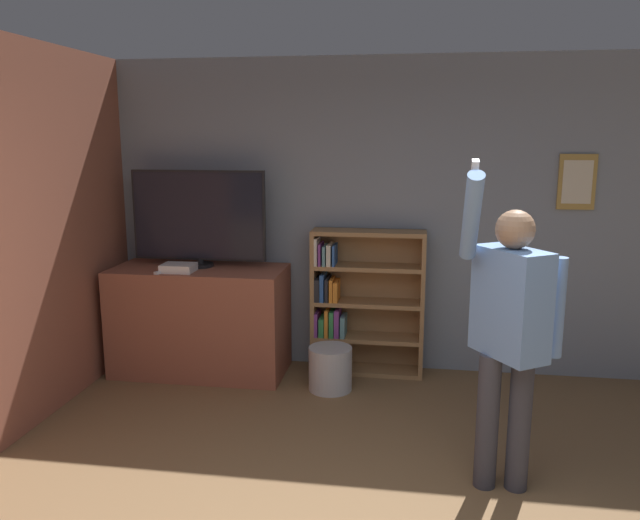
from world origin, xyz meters
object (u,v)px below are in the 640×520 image
television (199,217)px  bookshelf (357,304)px  person (509,325)px  waste_bin (330,368)px  game_console (178,268)px

television → bookshelf: television is taller
bookshelf → person: person is taller
television → bookshelf: size_ratio=0.92×
bookshelf → waste_bin: 0.65m
television → bookshelf: bearing=6.8°
game_console → person: person is taller
television → game_console: (-0.11, -0.23, -0.40)m
television → person: bearing=-33.6°
game_console → waste_bin: 1.51m
game_console → bookshelf: (1.46, 0.39, -0.35)m
television → waste_bin: 1.69m
television → game_console: size_ratio=4.36×
television → game_console: television is taller
bookshelf → television: bearing=-173.2°
game_console → waste_bin: game_console is taller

